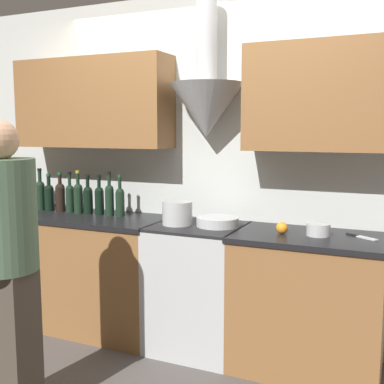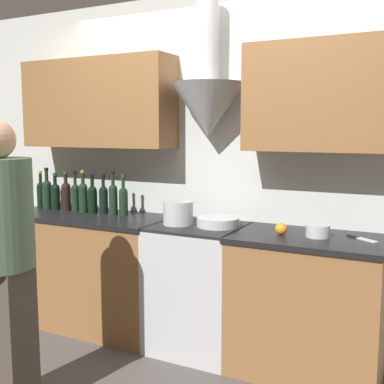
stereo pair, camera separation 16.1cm
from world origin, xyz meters
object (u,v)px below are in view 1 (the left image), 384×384
at_px(wine_bottle_0, 34,194).
at_px(wine_bottle_5, 78,196).
at_px(wine_bottle_9, 120,200).
at_px(wine_bottle_4, 70,196).
at_px(person_foreground_left, 4,258).
at_px(wine_bottle_3, 60,195).
at_px(wine_bottle_7, 99,199).
at_px(stove_range, 198,287).
at_px(wine_bottle_1, 40,193).
at_px(mixing_bowl, 218,222).
at_px(wine_bottle_2, 49,196).
at_px(saucepan, 318,230).
at_px(wine_bottle_8, 109,198).
at_px(orange_fruit, 282,228).
at_px(wine_bottle_6, 88,198).
at_px(stock_pot, 177,213).

xyz_separation_m(wine_bottle_0, wine_bottle_5, (0.49, -0.03, 0.01)).
xyz_separation_m(wine_bottle_5, wine_bottle_9, (0.38, 0.02, -0.01)).
distance_m(wine_bottle_4, person_foreground_left, 1.41).
bearing_deg(wine_bottle_3, wine_bottle_7, 1.73).
height_order(stove_range, wine_bottle_1, wine_bottle_1).
xyz_separation_m(wine_bottle_3, wine_bottle_9, (0.57, 0.01, -0.01)).
xyz_separation_m(wine_bottle_9, mixing_bowl, (0.84, -0.06, -0.10)).
distance_m(wine_bottle_2, wine_bottle_3, 0.11).
xyz_separation_m(wine_bottle_4, saucepan, (2.03, -0.08, -0.09)).
xyz_separation_m(stove_range, wine_bottle_0, (-1.57, 0.08, 0.58)).
height_order(wine_bottle_0, wine_bottle_8, wine_bottle_8).
height_order(orange_fruit, saucepan, same).
distance_m(wine_bottle_1, wine_bottle_2, 0.10).
bearing_deg(orange_fruit, wine_bottle_6, 176.37).
distance_m(wine_bottle_3, orange_fruit, 1.90).
bearing_deg(stock_pot, wine_bottle_8, 170.38).
height_order(stove_range, wine_bottle_4, wine_bottle_4).
relative_size(wine_bottle_3, wine_bottle_4, 0.98).
bearing_deg(stove_range, wine_bottle_4, 176.15).
distance_m(wine_bottle_4, wine_bottle_6, 0.19).
bearing_deg(wine_bottle_7, stock_pot, -9.15).
bearing_deg(wine_bottle_8, wine_bottle_1, -179.48).
xyz_separation_m(stock_pot, person_foreground_left, (-0.48, -1.16, -0.10)).
bearing_deg(person_foreground_left, saucepan, 39.55).
bearing_deg(wine_bottle_9, saucepan, -2.96).
relative_size(stock_pot, orange_fruit, 2.79).
xyz_separation_m(stove_range, wine_bottle_5, (-1.08, 0.06, 0.59)).
height_order(stove_range, mixing_bowl, mixing_bowl).
relative_size(wine_bottle_7, orange_fruit, 4.12).
bearing_deg(stock_pot, mixing_bowl, 12.71).
bearing_deg(wine_bottle_9, wine_bottle_8, -171.76).
xyz_separation_m(wine_bottle_8, mixing_bowl, (0.93, -0.05, -0.11)).
distance_m(stove_range, wine_bottle_4, 1.32).
bearing_deg(wine_bottle_5, wine_bottle_1, 179.19).
distance_m(wine_bottle_0, stock_pot, 1.44).
xyz_separation_m(mixing_bowl, person_foreground_left, (-0.76, -1.23, -0.05)).
height_order(wine_bottle_8, saucepan, wine_bottle_8).
bearing_deg(wine_bottle_6, wine_bottle_7, 7.90).
bearing_deg(wine_bottle_3, wine_bottle_6, -0.50).
distance_m(wine_bottle_8, stock_pot, 0.66).
distance_m(wine_bottle_3, wine_bottle_7, 0.38).
bearing_deg(wine_bottle_3, wine_bottle_1, -178.30).
xyz_separation_m(wine_bottle_2, wine_bottle_7, (0.49, 0.02, 0.00)).
bearing_deg(wine_bottle_4, stove_range, -3.85).
relative_size(wine_bottle_2, wine_bottle_5, 0.90).
xyz_separation_m(stock_pot, saucepan, (0.98, 0.04, -0.05)).
bearing_deg(mixing_bowl, wine_bottle_3, 178.15).
height_order(wine_bottle_3, mixing_bowl, wine_bottle_3).
bearing_deg(wine_bottle_2, wine_bottle_6, 0.67).
relative_size(stove_range, mixing_bowl, 3.07).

